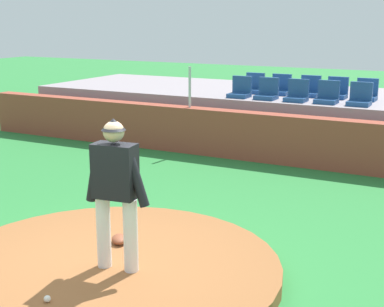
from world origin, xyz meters
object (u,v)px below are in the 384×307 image
fielding_glove (119,239)px  stadium_chair_2 (297,94)px  stadium_chair_4 (360,98)px  stadium_chair_1 (267,92)px  stadium_chair_8 (337,92)px  stadium_chair_5 (254,87)px  stadium_chair_7 (310,90)px  baseball (47,299)px  stadium_chair_9 (366,93)px  pitcher (115,184)px  stadium_chair_0 (240,91)px  stadium_chair_6 (280,88)px  stadium_chair_3 (327,96)px

fielding_glove → stadium_chair_2: bearing=-36.9°
stadium_chair_2 → stadium_chair_4: size_ratio=1.00×
stadium_chair_1 → stadium_chair_8: (1.41, 0.92, 0.00)m
stadium_chair_5 → stadium_chair_7: size_ratio=1.00×
stadium_chair_2 → baseball: bearing=90.1°
stadium_chair_2 → stadium_chair_5: (-1.43, 0.93, 0.00)m
fielding_glove → stadium_chair_9: bearing=-46.7°
pitcher → stadium_chair_0: 7.62m
stadium_chair_5 → stadium_chair_7: 1.44m
stadium_chair_7 → stadium_chair_8: size_ratio=1.00×
stadium_chair_7 → stadium_chair_9: 1.36m
stadium_chair_7 → stadium_chair_6: bearing=0.3°
stadium_chair_0 → stadium_chair_1: 0.69m
stadium_chair_6 → stadium_chair_8: size_ratio=1.00×
stadium_chair_0 → stadium_chair_4: same height
fielding_glove → stadium_chair_7: bearing=-36.8°
stadium_chair_1 → stadium_chair_9: same height
stadium_chair_0 → stadium_chair_3: (2.10, 0.02, 0.00)m
stadium_chair_2 → stadium_chair_3: same height
baseball → stadium_chair_5: 9.57m
stadium_chair_9 → stadium_chair_5: bearing=-0.6°
stadium_chair_0 → stadium_chair_5: same height
stadium_chair_6 → stadium_chair_3: bearing=147.2°
baseball → stadium_chair_9: 9.53m
baseball → stadium_chair_6: bearing=94.5°
stadium_chair_4 → pitcher: bearing=80.7°
stadium_chair_0 → stadium_chair_9: (2.78, 0.89, 0.00)m
pitcher → baseball: size_ratio=24.45×
stadium_chair_1 → stadium_chair_3: same height
stadium_chair_7 → stadium_chair_9: same height
stadium_chair_2 → stadium_chair_9: same height
baseball → stadium_chair_1: bearing=95.0°
stadium_chair_3 → stadium_chair_8: 0.90m
stadium_chair_5 → stadium_chair_3: bearing=157.1°
stadium_chair_3 → stadium_chair_7: (-0.67, 0.91, 0.00)m
baseball → stadium_chair_8: size_ratio=0.15×
stadium_chair_1 → stadium_chair_9: bearing=-157.0°
pitcher → stadium_chair_4: 7.56m
baseball → stadium_chair_0: bearing=99.5°
stadium_chair_1 → stadium_chair_2: bearing=179.3°
stadium_chair_9 → stadium_chair_8: bearing=-2.3°
stadium_chair_4 → stadium_chair_7: size_ratio=1.00×
stadium_chair_7 → stadium_chair_0: bearing=33.1°
stadium_chair_5 → stadium_chair_6: 0.70m
stadium_chair_9 → stadium_chair_2: bearing=33.3°
baseball → stadium_chair_6: (-0.73, 9.40, 1.16)m
stadium_chair_4 → stadium_chair_6: (-2.13, 0.91, 0.00)m
stadium_chair_1 → stadium_chair_8: same height
stadium_chair_3 → stadium_chair_5: 2.30m
stadium_chair_2 → stadium_chair_7: size_ratio=1.00×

